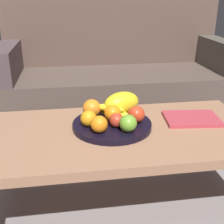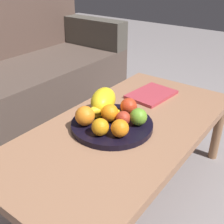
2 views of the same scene
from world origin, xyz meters
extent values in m
plane|color=gray|center=(0.00, 0.00, 0.00)|extent=(8.00, 8.00, 0.00)
cube|color=#9A6C4F|center=(0.00, 0.00, 0.38)|extent=(1.20, 0.60, 0.04)
cylinder|color=#936949|center=(0.56, -0.26, 0.18)|extent=(0.05, 0.05, 0.36)
cylinder|color=#996D54|center=(0.56, 0.26, 0.18)|extent=(0.05, 0.05, 0.36)
cube|color=#4F4038|center=(0.14, 1.00, 0.20)|extent=(1.70, 0.70, 0.40)
cube|color=#4A453E|center=(0.92, 1.00, 0.51)|extent=(0.14, 0.70, 0.22)
cylinder|color=black|center=(-0.05, 0.04, 0.41)|extent=(0.35, 0.35, 0.03)
ellipsoid|color=yellow|center=(0.01, 0.13, 0.47)|extent=(0.21, 0.17, 0.11)
sphere|color=orange|center=(-0.11, -0.05, 0.46)|extent=(0.07, 0.07, 0.07)
sphere|color=orange|center=(-0.04, 0.05, 0.46)|extent=(0.08, 0.08, 0.08)
sphere|color=orange|center=(-0.15, 0.02, 0.46)|extent=(0.07, 0.07, 0.07)
sphere|color=orange|center=(-0.13, 0.11, 0.46)|extent=(0.08, 0.08, 0.08)
sphere|color=red|center=(0.06, 0.02, 0.46)|extent=(0.08, 0.08, 0.08)
sphere|color=#B63723|center=(-0.03, -0.01, 0.45)|extent=(0.06, 0.06, 0.06)
sphere|color=#6AA22E|center=(0.01, -0.06, 0.46)|extent=(0.07, 0.07, 0.07)
ellipsoid|color=yellow|center=(-0.03, 0.11, 0.44)|extent=(0.15, 0.10, 0.03)
ellipsoid|color=yellow|center=(-0.03, 0.09, 0.44)|extent=(0.14, 0.12, 0.03)
ellipsoid|color=yellow|center=(-0.05, 0.10, 0.46)|extent=(0.15, 0.10, 0.03)
ellipsoid|color=yellow|center=(-0.04, 0.12, 0.46)|extent=(0.15, 0.04, 0.03)
cube|color=#B33945|center=(0.34, 0.06, 0.40)|extent=(0.27, 0.21, 0.02)
camera|label=1|loc=(-0.23, -1.16, 0.97)|focal=47.89mm
camera|label=2|loc=(-0.88, -0.58, 1.03)|focal=44.92mm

